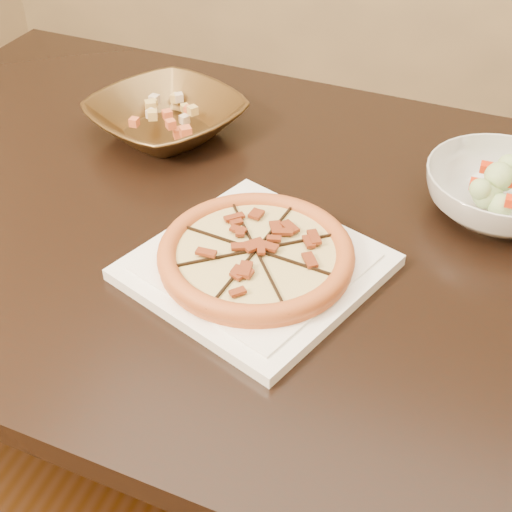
# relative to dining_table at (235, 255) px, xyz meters

# --- Properties ---
(dining_table) EXTENTS (1.57, 1.06, 0.75)m
(dining_table) POSITION_rel_dining_table_xyz_m (0.00, 0.00, 0.00)
(dining_table) COLOR black
(dining_table) RESTS_ON floor
(plate) EXTENTS (0.39, 0.39, 0.02)m
(plate) POSITION_rel_dining_table_xyz_m (0.08, -0.13, 0.10)
(plate) COLOR white
(plate) RESTS_ON dining_table
(pizza) EXTENTS (0.28, 0.28, 0.03)m
(pizza) POSITION_rel_dining_table_xyz_m (0.08, -0.13, 0.13)
(pizza) COLOR orange
(pizza) RESTS_ON plate
(bronze_bowl) EXTENTS (0.35, 0.35, 0.06)m
(bronze_bowl) POSITION_rel_dining_table_xyz_m (-0.21, 0.18, 0.12)
(bronze_bowl) COLOR brown
(bronze_bowl) RESTS_ON dining_table
(mixed_dish) EXTENTS (0.09, 0.12, 0.03)m
(mixed_dish) POSITION_rel_dining_table_xyz_m (-0.21, 0.18, 0.17)
(mixed_dish) COLOR beige
(mixed_dish) RESTS_ON bronze_bowl
(salad_bowl) EXTENTS (0.28, 0.28, 0.07)m
(salad_bowl) POSITION_rel_dining_table_xyz_m (0.39, 0.14, 0.13)
(salad_bowl) COLOR silver
(salad_bowl) RESTS_ON dining_table
(salad) EXTENTS (0.10, 0.12, 0.04)m
(salad) POSITION_rel_dining_table_xyz_m (0.39, 0.14, 0.18)
(salad) COLOR #B7CA91
(salad) RESTS_ON salad_bowl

